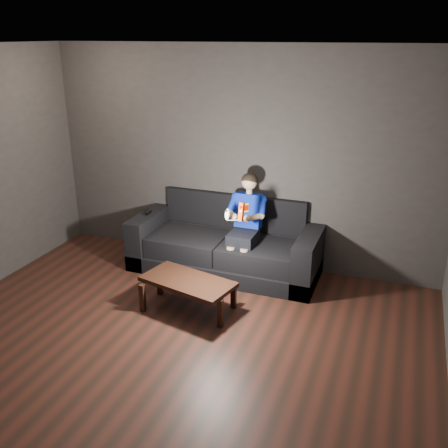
% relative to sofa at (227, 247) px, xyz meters
% --- Properties ---
extents(floor, '(5.00, 5.00, 0.00)m').
position_rel_sofa_xyz_m(floor, '(0.05, -2.18, -0.29)').
color(floor, black).
rests_on(floor, ground).
extents(back_wall, '(5.00, 0.04, 2.70)m').
position_rel_sofa_xyz_m(back_wall, '(0.05, 0.32, 1.06)').
color(back_wall, '#342F2E').
rests_on(back_wall, ground).
extents(ceiling, '(5.00, 5.00, 0.02)m').
position_rel_sofa_xyz_m(ceiling, '(0.05, -2.18, 2.41)').
color(ceiling, white).
rests_on(ceiling, back_wall).
extents(sofa, '(2.32, 1.00, 0.90)m').
position_rel_sofa_xyz_m(sofa, '(0.00, 0.00, 0.00)').
color(sofa, black).
rests_on(sofa, floor).
extents(child, '(0.46, 0.57, 1.14)m').
position_rel_sofa_xyz_m(child, '(0.26, -0.06, 0.46)').
color(child, black).
rests_on(child, sofa).
extents(wii_remote_red, '(0.06, 0.09, 0.21)m').
position_rel_sofa_xyz_m(wii_remote_red, '(0.35, -0.51, 0.68)').
color(wii_remote_red, '#BF3910').
rests_on(wii_remote_red, child).
extents(nunchuk_white, '(0.06, 0.08, 0.14)m').
position_rel_sofa_xyz_m(nunchuk_white, '(0.19, -0.50, 0.62)').
color(nunchuk_white, white).
rests_on(nunchuk_white, child).
extents(wii_remote_black, '(0.07, 0.17, 0.03)m').
position_rel_sofa_xyz_m(wii_remote_black, '(-1.04, -0.09, 0.36)').
color(wii_remote_black, black).
rests_on(wii_remote_black, sofa).
extents(coffee_table, '(1.06, 0.70, 0.36)m').
position_rel_sofa_xyz_m(coffee_table, '(-0.04, -1.10, 0.02)').
color(coffee_table, black).
rests_on(coffee_table, floor).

